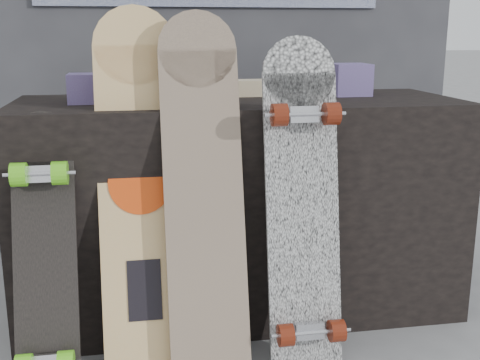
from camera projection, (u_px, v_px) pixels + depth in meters
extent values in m
cube|color=black|center=(239.00, 206.00, 2.27)|extent=(1.60, 0.60, 0.80)
cube|color=#333338|center=(209.00, 19.00, 2.91)|extent=(2.40, 0.20, 2.20)
cube|color=#553C7C|center=(95.00, 88.00, 2.07)|extent=(0.18, 0.12, 0.10)
cube|color=#553C7C|center=(350.00, 80.00, 2.31)|extent=(0.14, 0.14, 0.12)
cube|color=#D1B78C|center=(247.00, 88.00, 2.30)|extent=(0.22, 0.10, 0.06)
cube|color=#D4B88E|center=(141.00, 210.00, 1.88)|extent=(0.26, 0.31, 1.00)
cylinder|color=#D4B88E|center=(134.00, 45.00, 1.90)|extent=(0.26, 0.09, 0.25)
cylinder|color=#E5430E|center=(140.00, 183.00, 1.87)|extent=(0.20, 0.06, 0.19)
cube|color=black|center=(145.00, 290.00, 1.86)|extent=(0.10, 0.06, 0.18)
cube|color=#D3B190|center=(205.00, 214.00, 1.85)|extent=(0.25, 0.30, 0.99)
cylinder|color=#D3B190|center=(197.00, 49.00, 1.87)|extent=(0.25, 0.08, 0.24)
cube|color=white|center=(303.00, 222.00, 1.89)|extent=(0.23, 0.19, 0.92)
cylinder|color=white|center=(299.00, 73.00, 1.86)|extent=(0.23, 0.06, 0.23)
cube|color=silver|center=(309.00, 331.00, 1.87)|extent=(0.09, 0.04, 0.05)
cylinder|color=#5F1C0D|center=(286.00, 335.00, 1.83)|extent=(0.05, 0.07, 0.07)
cylinder|color=#5F1C0D|center=(337.00, 331.00, 1.86)|extent=(0.04, 0.07, 0.07)
cube|color=silver|center=(304.00, 115.00, 1.83)|extent=(0.09, 0.04, 0.05)
cylinder|color=#5F1C0D|center=(279.00, 115.00, 1.79)|extent=(0.05, 0.07, 0.07)
cylinder|color=#5F1C0D|center=(331.00, 114.00, 1.82)|extent=(0.04, 0.07, 0.07)
cube|color=black|center=(46.00, 267.00, 1.79)|extent=(0.18, 0.26, 0.72)
cylinder|color=black|center=(42.00, 141.00, 1.82)|extent=(0.18, 0.07, 0.18)
cube|color=silver|center=(41.00, 175.00, 1.77)|extent=(0.09, 0.04, 0.06)
cylinder|color=#5FCE1D|center=(19.00, 175.00, 1.74)|extent=(0.04, 0.07, 0.07)
cylinder|color=#5FCE1D|center=(60.00, 173.00, 1.76)|extent=(0.04, 0.07, 0.07)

